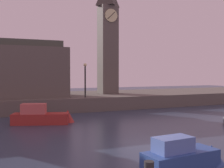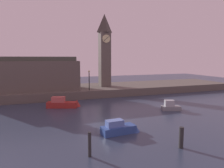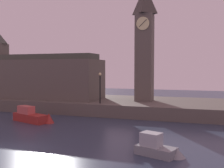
% 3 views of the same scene
% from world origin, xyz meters
% --- Properties ---
extents(ground_plane, '(120.00, 120.00, 0.00)m').
position_xyz_m(ground_plane, '(0.00, 0.00, 0.00)').
color(ground_plane, '#2D384C').
extents(far_embankment, '(70.00, 12.00, 1.50)m').
position_xyz_m(far_embankment, '(0.00, 20.00, 0.75)').
color(far_embankment, '#5B544C').
rests_on(far_embankment, ground).
extents(clock_tower, '(2.40, 2.44, 15.09)m').
position_xyz_m(clock_tower, '(5.54, 19.71, 9.34)').
color(clock_tower, '#5B544C').
rests_on(clock_tower, far_embankment).
extents(parliament_hall, '(17.25, 6.05, 9.68)m').
position_xyz_m(parliament_hall, '(-9.63, 18.50, 4.60)').
color(parliament_hall, '#5B544C').
rests_on(parliament_hall, far_embankment).
extents(streetlamp, '(0.36, 0.36, 3.76)m').
position_xyz_m(streetlamp, '(1.02, 15.23, 3.85)').
color(streetlamp, black).
rests_on(streetlamp, far_embankment).
extents(mooring_post_left, '(0.25, 0.25, 1.96)m').
position_xyz_m(mooring_post_left, '(-4.61, -7.77, 0.98)').
color(mooring_post_left, '#2B2B2B').
rests_on(mooring_post_left, ground).
extents(mooring_post_right, '(0.39, 0.39, 1.82)m').
position_xyz_m(mooring_post_right, '(2.97, -8.88, 0.91)').
color(mooring_post_right, '#2B2B2B').
rests_on(mooring_post_right, ground).
extents(boat_tour_blue, '(4.15, 1.64, 1.43)m').
position_xyz_m(boat_tour_blue, '(-0.41, -3.94, 0.52)').
color(boat_tour_blue, '#2D4C93').
rests_on(boat_tour_blue, ground).
extents(boat_dinghy_red, '(5.40, 2.77, 1.78)m').
position_xyz_m(boat_dinghy_red, '(-4.36, 9.23, 0.60)').
color(boat_dinghy_red, maroon).
rests_on(boat_dinghy_red, ground).
extents(boat_cruiser_grey, '(3.52, 2.11, 1.49)m').
position_xyz_m(boat_cruiser_grey, '(10.17, 2.20, 0.50)').
color(boat_cruiser_grey, gray).
rests_on(boat_cruiser_grey, ground).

